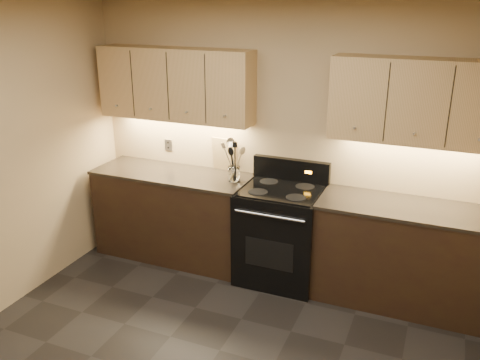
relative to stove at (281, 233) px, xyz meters
name	(u,v)px	position (x,y,z in m)	size (l,w,h in m)	color
wall_back	(285,141)	(-0.08, 0.32, 0.82)	(4.00, 0.04, 2.60)	tan
counter_left	(174,214)	(-1.18, 0.02, -0.01)	(1.62, 0.62, 0.93)	black
counter_right	(400,254)	(1.10, 0.02, -0.01)	(1.46, 0.62, 0.93)	black
stove	(281,233)	(0.00, 0.00, 0.00)	(0.76, 0.68, 1.14)	black
upper_cab_left	(175,84)	(-1.18, 0.17, 1.32)	(1.60, 0.30, 0.70)	tan
upper_cab_right	(419,102)	(1.10, 0.17, 1.32)	(1.44, 0.30, 0.70)	tan
outlet_plate	(168,145)	(-1.38, 0.31, 0.64)	(0.09, 0.01, 0.12)	#B2B5BA
utensil_crock	(234,174)	(-0.50, 0.03, 0.52)	(0.15, 0.15, 0.15)	white
cutting_board	(225,154)	(-0.71, 0.29, 0.62)	(0.27, 0.02, 0.35)	tan
wooden_spoon	(231,163)	(-0.53, 0.04, 0.63)	(0.06, 0.06, 0.33)	tan
black_spoon	(234,163)	(-0.51, 0.06, 0.63)	(0.06, 0.06, 0.32)	black
black_turner	(235,161)	(-0.48, 0.01, 0.66)	(0.08, 0.08, 0.38)	black
steel_spatula	(236,160)	(-0.48, 0.05, 0.66)	(0.08, 0.08, 0.39)	silver
steel_skimmer	(236,161)	(-0.47, 0.02, 0.66)	(0.09, 0.09, 0.39)	silver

